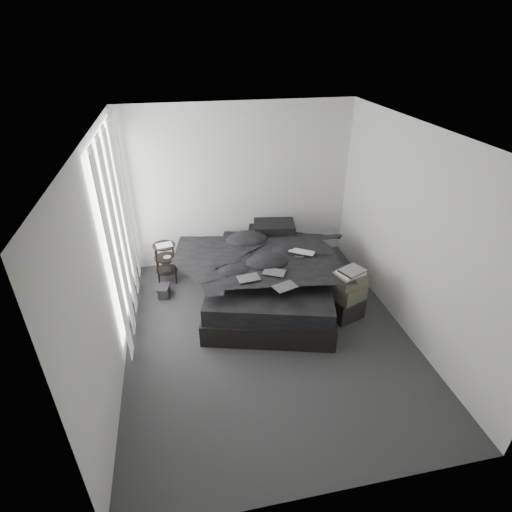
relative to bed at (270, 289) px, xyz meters
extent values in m
cube|color=#323235|center=(-0.22, -0.81, -0.15)|extent=(3.60, 4.20, 0.01)
cube|color=white|center=(-0.22, -0.81, 2.45)|extent=(3.60, 4.20, 0.01)
cube|color=silver|center=(-0.22, 1.29, 1.15)|extent=(3.60, 0.01, 2.60)
cube|color=silver|center=(-0.22, -2.91, 1.15)|extent=(3.60, 0.01, 2.60)
cube|color=silver|center=(-2.02, -0.81, 1.15)|extent=(0.01, 4.20, 2.60)
cube|color=silver|center=(1.58, -0.81, 1.15)|extent=(0.01, 4.20, 2.60)
cube|color=white|center=(-2.00, 0.09, 1.20)|extent=(0.02, 2.00, 2.30)
cube|color=white|center=(-1.95, 0.09, 1.13)|extent=(0.06, 2.12, 2.48)
cube|color=black|center=(0.00, 0.00, 0.00)|extent=(2.22, 2.61, 0.30)
cube|color=black|center=(0.00, 0.00, 0.27)|extent=(2.14, 2.53, 0.24)
imported|color=black|center=(-0.01, -0.05, 0.52)|extent=(2.10, 2.28, 0.26)
cube|color=black|center=(0.18, 0.85, 0.47)|extent=(0.77, 0.62, 0.15)
cube|color=black|center=(0.24, 0.81, 0.61)|extent=(0.69, 0.53, 0.14)
imported|color=silver|center=(0.41, -0.06, 0.67)|extent=(0.43, 0.39, 0.03)
cube|color=black|center=(-0.42, -0.51, 0.66)|extent=(0.30, 0.22, 0.01)
cube|color=black|center=(-0.06, -0.43, 0.66)|extent=(0.34, 0.29, 0.01)
cube|color=black|center=(-0.01, -0.79, 0.67)|extent=(0.33, 0.27, 0.01)
cylinder|color=black|center=(-1.49, 0.79, 0.16)|extent=(0.35, 0.35, 0.63)
cube|color=white|center=(-1.48, 0.78, 0.48)|extent=(0.27, 0.22, 0.01)
cube|color=black|center=(-1.55, 0.37, -0.07)|extent=(0.20, 0.25, 0.16)
cube|color=black|center=(0.92, -0.63, 0.00)|extent=(0.50, 0.44, 0.31)
cube|color=#575545|center=(0.94, -0.64, 0.27)|extent=(0.48, 0.44, 0.24)
cube|color=#575545|center=(0.92, -0.64, 0.47)|extent=(0.44, 0.39, 0.16)
cube|color=silver|center=(0.92, -0.63, 0.57)|extent=(0.38, 0.34, 0.03)
cube|color=silver|center=(0.94, -0.64, 0.60)|extent=(0.38, 0.35, 0.03)
camera|label=1|loc=(-1.18, -4.72, 3.36)|focal=28.00mm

